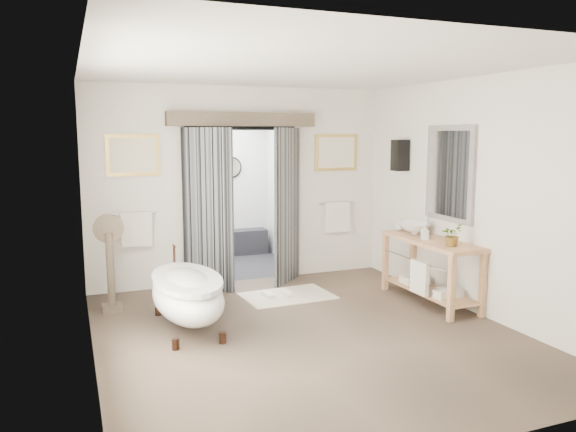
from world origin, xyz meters
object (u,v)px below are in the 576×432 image
object	(u,v)px
clawfoot_tub	(187,294)
vanity	(430,265)
rug	(287,296)
basin	(414,228)

from	to	relation	value
clawfoot_tub	vanity	xyz separation A→B (m)	(3.15, -0.18, 0.10)
rug	basin	xyz separation A→B (m)	(1.66, -0.53, 0.92)
clawfoot_tub	basin	distance (m)	3.24
clawfoot_tub	rug	xyz separation A→B (m)	(1.53, 0.77, -0.40)
vanity	rug	xyz separation A→B (m)	(-1.63, 0.95, -0.50)
clawfoot_tub	vanity	bearing A→B (deg)	-3.34
vanity	rug	bearing A→B (deg)	149.67
clawfoot_tub	basin	bearing A→B (deg)	4.28
vanity	rug	distance (m)	1.95
rug	basin	size ratio (longest dim) A/B	2.65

